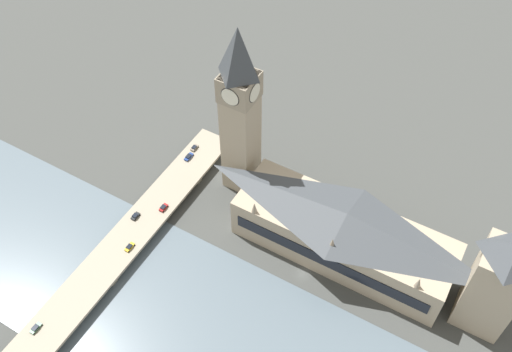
# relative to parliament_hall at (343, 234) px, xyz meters

# --- Properties ---
(ground_plane) EXTENTS (600.00, 600.00, 0.00)m
(ground_plane) POSITION_rel_parliament_hall_xyz_m (-15.83, 8.00, -12.05)
(ground_plane) COLOR #424442
(parliament_hall) EXTENTS (26.13, 81.56, 24.26)m
(parliament_hall) POSITION_rel_parliament_hall_xyz_m (0.00, 0.00, 0.00)
(parliament_hall) COLOR tan
(parliament_hall) RESTS_ON ground_plane
(clock_tower) EXTENTS (13.07, 13.07, 77.18)m
(clock_tower) POSITION_rel_parliament_hall_xyz_m (11.76, 50.71, 28.80)
(clock_tower) COLOR tan
(clock_tower) RESTS_ON ground_plane
(victoria_tower) EXTENTS (16.37, 16.37, 48.94)m
(victoria_tower) POSITION_rel_parliament_hall_xyz_m (0.06, -52.97, 10.42)
(victoria_tower) COLOR tan
(victoria_tower) RESTS_ON ground_plane
(road_bridge) EXTENTS (160.46, 15.30, 4.46)m
(road_bridge) POSITION_rel_parliament_hall_xyz_m (-53.94, 72.29, -8.45)
(road_bridge) COLOR gray
(road_bridge) RESTS_ON ground_plane
(car_northbound_lead) EXTENTS (4.46, 1.88, 1.32)m
(car_northbound_lead) POSITION_rel_parliament_hall_xyz_m (-82.60, 75.82, -6.93)
(car_northbound_lead) COLOR #2D5638
(car_northbound_lead) RESTS_ON road_bridge
(car_northbound_tail) EXTENTS (3.98, 1.91, 1.42)m
(car_northbound_tail) POSITION_rel_parliament_hall_xyz_m (-19.26, 68.48, -6.89)
(car_northbound_tail) COLOR maroon
(car_northbound_tail) RESTS_ON road_bridge
(car_southbound_lead) EXTENTS (4.79, 1.94, 1.42)m
(car_southbound_lead) POSITION_rel_parliament_hall_xyz_m (8.46, 75.27, -6.88)
(car_southbound_lead) COLOR navy
(car_southbound_lead) RESTS_ON road_bridge
(car_southbound_mid) EXTENTS (3.92, 1.90, 1.35)m
(car_southbound_mid) POSITION_rel_parliament_hall_xyz_m (14.13, 76.14, -6.91)
(car_southbound_mid) COLOR slate
(car_southbound_mid) RESTS_ON road_bridge
(car_southbound_tail) EXTENTS (3.81, 1.93, 1.47)m
(car_southbound_tail) POSITION_rel_parliament_hall_xyz_m (-28.18, 75.57, -6.88)
(car_southbound_tail) COLOR black
(car_southbound_tail) RESTS_ON road_bridge
(car_southbound_extra) EXTENTS (4.26, 1.83, 1.32)m
(car_southbound_extra) POSITION_rel_parliament_hall_xyz_m (-40.76, 68.58, -6.92)
(car_southbound_extra) COLOR gold
(car_southbound_extra) RESTS_ON road_bridge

